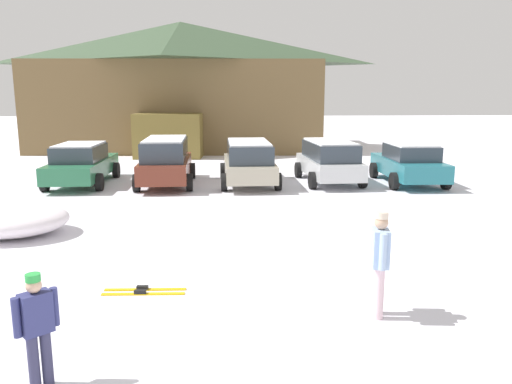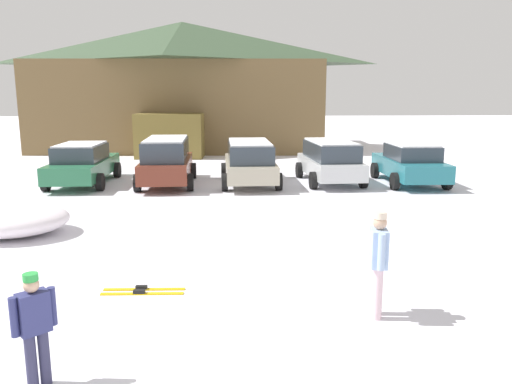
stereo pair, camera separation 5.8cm
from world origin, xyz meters
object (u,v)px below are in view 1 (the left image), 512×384
at_px(parked_maroon_van, 166,160).
at_px(parked_beige_suv, 249,161).
at_px(parked_silver_wagon, 329,160).
at_px(ski_lodge, 182,85).
at_px(skier_teen_in_navy_coat, 37,324).
at_px(plowed_snow_pile, 10,220).
at_px(pair_of_skis, 143,291).
at_px(parked_teal_hatchback, 409,163).
at_px(parked_green_coupe, 82,164).
at_px(skier_adult_in_blue_parka, 380,258).

bearing_deg(parked_maroon_van, parked_beige_suv, 0.12).
height_order(parked_maroon_van, parked_silver_wagon, parked_maroon_van).
bearing_deg(ski_lodge, parked_silver_wagon, -63.67).
distance_m(parked_maroon_van, skier_teen_in_navy_coat, 13.55).
distance_m(parked_beige_suv, plowed_snow_pile, 9.21).
distance_m(ski_lodge, skier_teen_in_navy_coat, 27.99).
bearing_deg(pair_of_skis, parked_maroon_van, 94.85).
height_order(ski_lodge, parked_silver_wagon, ski_lodge).
distance_m(parked_silver_wagon, parked_teal_hatchback, 3.06).
bearing_deg(ski_lodge, parked_teal_hatchback, -55.31).
relative_size(skier_teen_in_navy_coat, pair_of_skis, 0.98).
xyz_separation_m(parked_maroon_van, parked_teal_hatchback, (9.35, -0.21, -0.15)).
distance_m(ski_lodge, parked_silver_wagon, 16.00).
relative_size(parked_maroon_van, parked_silver_wagon, 1.06).
bearing_deg(skier_teen_in_navy_coat, parked_teal_hatchback, 55.57).
height_order(parked_green_coupe, parked_silver_wagon, parked_silver_wagon).
xyz_separation_m(parked_maroon_van, pair_of_skis, (0.91, -10.70, -0.93)).
distance_m(parked_maroon_van, parked_teal_hatchback, 9.36).
bearing_deg(parked_maroon_van, pair_of_skis, -85.15).
distance_m(parked_maroon_van, pair_of_skis, 10.78).
height_order(parked_beige_suv, skier_adult_in_blue_parka, skier_adult_in_blue_parka).
relative_size(parked_teal_hatchback, pair_of_skis, 3.00).
bearing_deg(plowed_snow_pile, parked_green_coupe, 92.35).
height_order(parked_green_coupe, parked_teal_hatchback, parked_green_coupe).
height_order(parked_silver_wagon, skier_adult_in_blue_parka, skier_adult_in_blue_parka).
xyz_separation_m(parked_green_coupe, pair_of_skis, (4.15, -10.96, -0.79)).
height_order(parked_silver_wagon, plowed_snow_pile, parked_silver_wagon).
bearing_deg(parked_maroon_van, parked_green_coupe, 175.46).
relative_size(parked_beige_suv, pair_of_skis, 3.21).
bearing_deg(parked_green_coupe, parked_silver_wagon, -0.48).
bearing_deg(parked_silver_wagon, parked_green_coupe, 179.52).
bearing_deg(parked_silver_wagon, skier_teen_in_navy_coat, -113.98).
bearing_deg(parked_teal_hatchback, parked_beige_suv, 178.03).
relative_size(parked_maroon_van, parked_beige_suv, 0.99).
bearing_deg(plowed_snow_pile, pair_of_skis, -44.87).
bearing_deg(ski_lodge, parked_green_coupe, -100.52).
height_order(parked_teal_hatchback, skier_teen_in_navy_coat, parked_teal_hatchback).
bearing_deg(parked_green_coupe, plowed_snow_pile, -87.65).
bearing_deg(ski_lodge, pair_of_skis, -86.44).
xyz_separation_m(skier_adult_in_blue_parka, pair_of_skis, (-3.80, 1.15, -0.92)).
bearing_deg(skier_adult_in_blue_parka, parked_beige_suv, 97.46).
bearing_deg(parked_beige_suv, ski_lodge, 104.95).
xyz_separation_m(ski_lodge, pair_of_skis, (1.55, -24.94, -4.01)).
bearing_deg(ski_lodge, plowed_snow_pile, -96.23).
relative_size(parked_green_coupe, parked_silver_wagon, 1.10).
relative_size(parked_silver_wagon, skier_teen_in_navy_coat, 3.08).
bearing_deg(parked_silver_wagon, ski_lodge, 116.33).
relative_size(parked_silver_wagon, pair_of_skis, 3.01).
relative_size(parked_beige_suv, parked_silver_wagon, 1.07).
bearing_deg(ski_lodge, skier_teen_in_navy_coat, -88.24).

